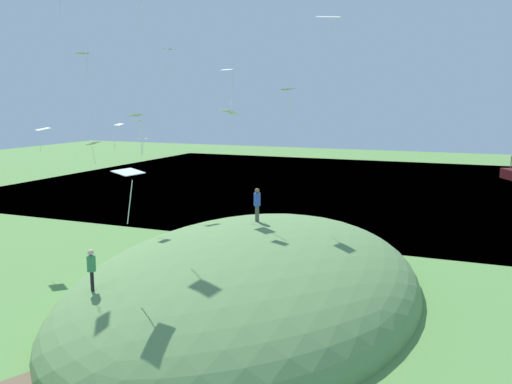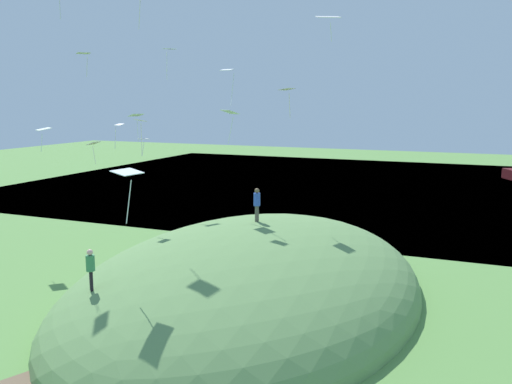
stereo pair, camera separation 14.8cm
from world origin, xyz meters
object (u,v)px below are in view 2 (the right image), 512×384
object	(u,v)px
kite_6	(169,51)
kite_14	(127,174)
person_watching_kites	(90,264)
kite_9	(84,55)
person_walking_path	(257,200)
kite_15	(328,18)
kite_3	(43,130)
kite_5	(94,144)
kite_11	(136,116)
kite_8	(228,74)
kite_7	(230,113)
kite_13	(141,124)
kite_12	(119,127)
kite_0	(287,91)
kite_4	(144,140)

from	to	relation	value
kite_6	kite_14	size ratio (longest dim) A/B	0.95
person_watching_kites	kite_9	bearing A→B (deg)	166.89
person_walking_path	kite_6	bearing A→B (deg)	-101.42
kite_15	kite_14	bearing A→B (deg)	-39.22
kite_3	kite_5	world-z (taller)	kite_3
kite_11	kite_5	bearing A→B (deg)	-65.19
kite_8	kite_9	size ratio (longest dim) A/B	1.32
kite_5	kite_9	xyz separation A→B (m)	(-1.15, -1.40, 5.85)
person_walking_path	kite_7	distance (m)	5.43
kite_9	kite_13	xyz separation A→B (m)	(3.77, 6.91, -4.31)
person_walking_path	kite_12	bearing A→B (deg)	-88.02
person_walking_path	kite_5	bearing A→B (deg)	-79.95
kite_5	kite_7	distance (m)	10.23
kite_0	kite_14	xyz separation A→B (m)	(12.35, -2.30, -3.46)
kite_0	kite_4	world-z (taller)	kite_0
kite_0	kite_14	distance (m)	13.03
person_walking_path	kite_14	bearing A→B (deg)	7.84
kite_7	kite_14	world-z (taller)	kite_7
kite_9	kite_13	size ratio (longest dim) A/B	0.74
kite_4	kite_8	distance (m)	7.62
kite_7	kite_13	xyz separation A→B (m)	(2.34, -4.50, -0.57)
kite_0	kite_5	size ratio (longest dim) A/B	1.13
person_watching_kites	kite_15	world-z (taller)	kite_15
person_watching_kites	person_walking_path	bearing A→B (deg)	108.60
kite_6	kite_7	size ratio (longest dim) A/B	1.05
kite_12	kite_14	world-z (taller)	kite_12
kite_5	kite_14	world-z (taller)	kite_5
kite_3	kite_15	distance (m)	20.10
kite_12	kite_9	bearing A→B (deg)	-79.66
kite_14	kite_15	size ratio (longest dim) A/B	1.66
kite_5	person_walking_path	bearing A→B (deg)	81.50
kite_11	kite_13	xyz separation A→B (m)	(3.80, 2.94, -0.27)
kite_13	kite_14	bearing A→B (deg)	31.15
kite_0	kite_13	world-z (taller)	kite_0
kite_6	kite_7	bearing A→B (deg)	61.65
kite_8	kite_12	world-z (taller)	kite_8
kite_12	kite_11	bearing A→B (deg)	77.27
kite_14	kite_4	bearing A→B (deg)	-148.59
person_watching_kites	kite_5	xyz separation A→B (m)	(-11.57, -8.98, 3.82)
kite_4	kite_7	distance (m)	6.79
kite_11	kite_4	bearing A→B (deg)	57.31
kite_12	kite_14	distance (m)	15.98
kite_9	kite_14	bearing A→B (deg)	44.52
kite_0	kite_3	size ratio (longest dim) A/B	1.12
kite_3	kite_13	distance (m)	8.14
kite_3	kite_15	world-z (taller)	kite_15
kite_4	kite_6	bearing A→B (deg)	165.37
kite_13	kite_14	xyz separation A→B (m)	(8.43, 5.10, -1.60)
kite_11	kite_14	size ratio (longest dim) A/B	0.82
kite_13	kite_6	bearing A→B (deg)	-165.75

